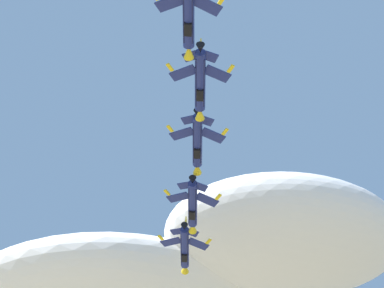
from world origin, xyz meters
TOP-DOWN VIEW (x-y plane):
  - cloud_high_distant at (34.29, 153.39)m, footprint 55.69×38.21m
  - fighter_jet_lead at (9.87, 135.37)m, footprint 10.60×15.97m
  - fighter_jet_left_wing at (10.18, 120.77)m, footprint 10.58×15.97m
  - fighter_jet_right_wing at (9.71, 105.64)m, footprint 10.61×15.97m
  - fighter_jet_left_outer at (8.68, 89.64)m, footprint 10.62×15.97m
  - fighter_jet_right_outer at (5.66, 75.27)m, footprint 10.59×15.97m

SIDE VIEW (x-z plane):
  - fighter_jet_right_outer at x=5.66m, z-range 93.26..97.65m
  - fighter_jet_left_outer at x=8.68m, z-range 94.81..99.16m
  - fighter_jet_left_wing at x=10.18m, z-range 95.01..99.40m
  - fighter_jet_lead at x=9.87m, z-range 95.56..99.95m
  - fighter_jet_right_wing at x=9.71m, z-range 96.85..101.22m
  - cloud_high_distant at x=34.29m, z-range 104.10..126.56m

